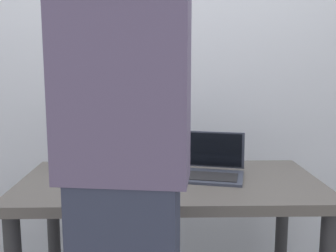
% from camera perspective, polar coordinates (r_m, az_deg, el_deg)
% --- Properties ---
extents(desk, '(1.37, 0.70, 0.75)m').
position_cam_1_polar(desk, '(1.88, 0.28, -10.80)').
color(desk, '#56514C').
rests_on(desk, ground).
extents(laptop, '(0.36, 0.35, 0.20)m').
position_cam_1_polar(laptop, '(1.91, 6.19, -5.83)').
color(laptop, '#383D4C').
rests_on(laptop, desk).
extents(beer_bottle_dark, '(0.06, 0.06, 0.30)m').
position_cam_1_polar(beer_bottle_dark, '(2.13, -11.36, -2.39)').
color(beer_bottle_dark, '#333333').
rests_on(beer_bottle_dark, desk).
extents(beer_bottle_amber, '(0.06, 0.06, 0.31)m').
position_cam_1_polar(beer_bottle_amber, '(2.06, -13.04, -2.85)').
color(beer_bottle_amber, '#472B14').
rests_on(beer_bottle_amber, desk).
extents(beer_bottle_green, '(0.06, 0.06, 0.30)m').
position_cam_1_polar(beer_bottle_green, '(2.03, -8.95, -2.73)').
color(beer_bottle_green, '#1E5123').
rests_on(beer_bottle_green, desk).
extents(person_figure, '(0.41, 0.31, 1.85)m').
position_cam_1_polar(person_figure, '(1.19, -6.39, -5.39)').
color(person_figure, '#2D3347').
rests_on(person_figure, ground).
extents(back_wall, '(6.00, 0.10, 2.60)m').
position_cam_1_polar(back_wall, '(2.44, -0.14, 9.45)').
color(back_wall, silver).
rests_on(back_wall, ground).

